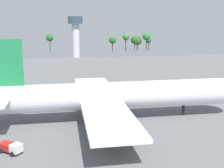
% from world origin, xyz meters
% --- Properties ---
extents(ground_plane, '(252.79, 252.79, 0.00)m').
position_xyz_m(ground_plane, '(0.00, 0.00, 0.00)').
color(ground_plane, slate).
extents(cargo_airplane, '(63.20, 51.09, 19.55)m').
position_xyz_m(cargo_airplane, '(-0.17, -0.00, 5.89)').
color(cargo_airplane, silver).
rests_on(cargo_airplane, ground_plane).
extents(cargo_loader, '(3.18, 4.42, 2.45)m').
position_xyz_m(cargo_loader, '(24.38, 26.13, 1.12)').
color(cargo_loader, '#333338').
rests_on(cargo_loader, ground_plane).
extents(fuel_truck, '(5.51, 2.93, 2.36)m').
position_xyz_m(fuel_truck, '(-0.21, 32.32, 1.23)').
color(fuel_truck, '#333338').
rests_on(fuel_truck, ground_plane).
extents(pushback_tractor, '(4.74, 4.31, 1.95)m').
position_xyz_m(pushback_tractor, '(-21.12, -14.80, 1.07)').
color(pushback_tractor, silver).
rests_on(pushback_tractor, ground_plane).
extents(control_tower, '(9.66, 9.66, 27.13)m').
position_xyz_m(control_tower, '(-2.32, 128.84, 17.14)').
color(control_tower, silver).
rests_on(control_tower, ground_plane).
extents(tree_line_backdrop, '(127.83, 7.41, 14.94)m').
position_xyz_m(tree_line_backdrop, '(14.02, 164.65, 10.04)').
color(tree_line_backdrop, '#51381E').
rests_on(tree_line_backdrop, ground_plane).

